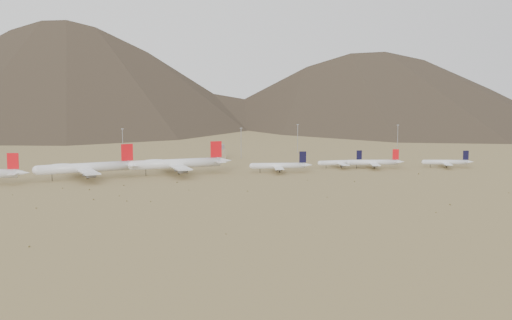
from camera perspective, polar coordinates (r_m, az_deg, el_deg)
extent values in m
plane|color=#9F8852|center=(470.31, -3.63, -1.67)|extent=(3000.00, 3000.00, 0.00)
cone|color=white|center=(478.02, -18.20, -0.98)|extent=(10.92, 7.09, 5.21)
cube|color=white|center=(479.22, -18.71, -0.96)|extent=(8.77, 20.14, 0.35)
cube|color=red|center=(478.62, -18.88, -0.08)|extent=(7.25, 1.94, 10.28)
cylinder|color=white|center=(489.77, -13.50, -0.60)|extent=(62.59, 19.18, 6.47)
sphere|color=white|center=(484.14, -17.12, -0.80)|extent=(6.34, 6.34, 6.34)
cone|color=white|center=(498.28, -9.56, -0.33)|extent=(12.22, 8.01, 5.82)
cube|color=white|center=(489.63, -13.64, -0.72)|extent=(21.58, 58.22, 0.81)
cube|color=white|center=(496.89, -10.12, -0.34)|extent=(9.99, 22.50, 0.39)
cube|color=red|center=(495.59, -10.28, 0.61)|extent=(8.08, 2.24, 11.48)
cylinder|color=black|center=(486.35, -16.00, -1.38)|extent=(0.42, 0.42, 4.38)
cylinder|color=black|center=(492.32, -13.38, -1.20)|extent=(0.52, 0.52, 4.38)
cylinder|color=black|center=(489.19, -13.30, -1.25)|extent=(0.52, 0.52, 4.38)
ellipsoid|color=white|center=(486.38, -15.38, -0.50)|extent=(20.60, 8.86, 3.88)
cylinder|color=slate|center=(500.97, -13.91, -0.75)|extent=(6.72, 4.13, 2.91)
cylinder|color=slate|center=(478.73, -13.34, -1.08)|extent=(6.72, 4.13, 2.91)
cylinder|color=slate|center=(511.00, -14.16, -0.61)|extent=(6.72, 4.13, 2.91)
cylinder|color=slate|center=(468.74, -13.07, -1.24)|extent=(6.72, 4.13, 2.91)
cylinder|color=white|center=(501.27, -6.36, -0.28)|extent=(63.05, 13.39, 6.48)
sphere|color=white|center=(494.68, -9.88, -0.44)|extent=(6.35, 6.35, 6.35)
cone|color=white|center=(510.77, -2.53, -0.06)|extent=(11.87, 7.05, 5.83)
cube|color=white|center=(501.09, -6.50, -0.40)|extent=(16.34, 58.25, 0.81)
cube|color=white|center=(509.25, -3.07, -0.07)|extent=(8.03, 22.34, 0.39)
cube|color=red|center=(507.94, -3.21, 0.86)|extent=(8.17, 1.48, 11.50)
cylinder|color=black|center=(497.17, -8.80, -1.01)|extent=(0.42, 0.42, 4.39)
cylinder|color=black|center=(503.83, -6.26, -0.87)|extent=(0.52, 0.52, 4.39)
cylinder|color=black|center=(500.71, -6.17, -0.92)|extent=(0.52, 0.52, 4.39)
ellipsoid|color=white|center=(497.39, -8.18, -0.16)|extent=(20.48, 7.05, 3.89)
cylinder|color=slate|center=(512.37, -6.80, -0.42)|extent=(6.56, 3.59, 2.92)
cylinder|color=slate|center=(490.23, -6.17, -0.75)|extent=(6.56, 3.59, 2.92)
cylinder|color=slate|center=(522.36, -7.07, -0.29)|extent=(6.56, 3.59, 2.92)
cylinder|color=slate|center=(480.29, -5.86, -0.90)|extent=(6.56, 3.59, 2.92)
cylinder|color=white|center=(508.36, 1.81, -0.46)|extent=(37.98, 10.52, 4.11)
sphere|color=white|center=(506.75, -0.32, -0.48)|extent=(4.03, 4.03, 4.03)
cone|color=white|center=(510.96, 4.18, -0.40)|extent=(7.34, 4.81, 3.70)
cube|color=white|center=(508.36, 1.73, -0.53)|extent=(11.52, 32.99, 0.51)
cube|color=white|center=(510.51, 3.84, -0.39)|extent=(5.46, 12.72, 0.25)
cube|color=black|center=(509.72, 3.76, 0.24)|extent=(4.91, 1.21, 8.11)
cylinder|color=black|center=(507.61, 0.32, -0.86)|extent=(0.43, 0.43, 2.81)
cylinder|color=black|center=(509.91, 1.88, -0.83)|extent=(0.54, 0.54, 2.81)
cylinder|color=black|center=(507.88, 1.91, -0.86)|extent=(0.54, 0.54, 2.81)
cylinder|color=slate|center=(517.45, 1.62, -0.51)|extent=(4.04, 2.47, 1.85)
cylinder|color=slate|center=(499.54, 1.83, -0.78)|extent=(4.04, 2.47, 1.85)
cylinder|color=white|center=(536.05, 6.77, -0.20)|extent=(32.49, 3.82, 3.52)
sphere|color=white|center=(530.40, 5.14, -0.25)|extent=(3.45, 3.45, 3.45)
cone|color=white|center=(542.86, 8.56, -0.11)|extent=(5.87, 3.23, 3.17)
cube|color=white|center=(535.88, 6.71, -0.26)|extent=(5.45, 27.87, 0.44)
cube|color=white|center=(541.84, 8.31, -0.11)|extent=(3.02, 10.60, 0.21)
cube|color=black|center=(541.03, 8.26, 0.40)|extent=(4.22, 0.36, 6.96)
cylinder|color=black|center=(532.42, 5.63, -0.55)|extent=(0.37, 0.37, 2.41)
cylinder|color=black|center=(537.47, 6.80, -0.50)|extent=(0.46, 0.46, 2.41)
cylinder|color=black|center=(535.85, 6.87, -0.52)|extent=(0.46, 0.46, 2.41)
cylinder|color=slate|center=(543.20, 6.41, -0.25)|extent=(3.26, 1.62, 1.59)
cylinder|color=slate|center=(528.80, 7.01, -0.45)|extent=(3.26, 1.62, 1.59)
cylinder|color=white|center=(536.62, 9.38, -0.18)|extent=(36.17, 10.86, 3.92)
sphere|color=white|center=(533.10, 7.48, -0.20)|extent=(3.84, 3.84, 3.84)
cone|color=white|center=(541.21, 11.47, -0.14)|extent=(7.06, 4.72, 3.53)
cube|color=white|center=(536.54, 9.30, -0.25)|extent=(11.68, 31.47, 0.49)
cube|color=white|center=(540.49, 11.17, -0.13)|extent=(5.47, 12.16, 0.24)
cube|color=red|center=(539.69, 11.11, 0.44)|extent=(4.67, 1.26, 7.74)
cylinder|color=black|center=(534.51, 8.05, -0.54)|extent=(0.41, 0.41, 2.68)
cylinder|color=black|center=(538.13, 9.42, -0.52)|extent=(0.52, 0.52, 2.68)
cylinder|color=black|center=(536.23, 9.47, -0.55)|extent=(0.52, 0.52, 2.68)
cylinder|color=slate|center=(545.06, 9.11, -0.23)|extent=(3.88, 2.43, 1.76)
cylinder|color=slate|center=(528.26, 9.49, -0.47)|extent=(3.88, 2.43, 1.76)
cylinder|color=white|center=(553.00, 14.93, -0.16)|extent=(32.35, 11.87, 3.53)
sphere|color=white|center=(549.32, 13.28, -0.16)|extent=(3.46, 3.46, 3.46)
cone|color=white|center=(557.63, 16.75, -0.14)|extent=(6.48, 4.59, 3.18)
cube|color=white|center=(552.91, 14.86, -0.22)|extent=(12.28, 28.29, 0.44)
cube|color=white|center=(556.92, 16.49, -0.13)|extent=(5.58, 11.00, 0.21)
cube|color=black|center=(556.20, 16.44, 0.37)|extent=(4.17, 1.41, 6.97)
cylinder|color=black|center=(550.74, 13.77, -0.47)|extent=(0.37, 0.37, 2.42)
cylinder|color=black|center=(554.37, 14.96, -0.46)|extent=(0.46, 0.46, 2.42)
cylinder|color=black|center=(552.67, 15.00, -0.48)|extent=(0.46, 0.46, 2.42)
cylinder|color=slate|center=(560.54, 14.67, -0.21)|extent=(3.56, 2.38, 1.59)
cylinder|color=slate|center=(545.49, 15.05, -0.41)|extent=(3.56, 2.38, 1.59)
cube|color=gray|center=(592.26, -2.88, 0.50)|extent=(8.00, 8.00, 8.00)
cube|color=slate|center=(591.62, -2.89, 1.07)|extent=(6.00, 6.00, 4.00)
cylinder|color=gray|center=(594.56, -10.62, 1.23)|extent=(0.50, 0.50, 25.00)
cube|color=gray|center=(593.46, -10.65, 2.46)|extent=(2.00, 0.60, 0.80)
cylinder|color=gray|center=(591.81, -1.20, 1.33)|extent=(0.50, 0.50, 25.00)
cube|color=gray|center=(590.71, -1.21, 2.56)|extent=(2.00, 0.60, 0.80)
cylinder|color=gray|center=(634.28, 3.35, 1.69)|extent=(0.50, 0.50, 25.00)
cube|color=gray|center=(633.26, 3.36, 2.84)|extent=(2.00, 0.60, 0.80)
cylinder|color=gray|center=(640.44, 11.26, 1.62)|extent=(0.50, 0.50, 25.00)
cube|color=gray|center=(639.42, 11.29, 2.76)|extent=(2.00, 0.60, 0.80)
ellipsoid|color=brown|center=(426.85, -0.67, -2.49)|extent=(0.65, 0.65, 0.53)
ellipsoid|color=brown|center=(399.93, -10.29, -3.24)|extent=(0.70, 0.70, 0.58)
ellipsoid|color=brown|center=(417.37, -10.88, -2.83)|extent=(0.68, 0.68, 0.49)
ellipsoid|color=brown|center=(468.82, 7.89, -1.71)|extent=(0.81, 0.81, 0.60)
ellipsoid|color=brown|center=(408.09, 5.72, -2.98)|extent=(0.57, 0.57, 0.33)
ellipsoid|color=brown|center=(432.84, -5.39, -2.40)|extent=(0.60, 0.60, 0.41)
ellipsoid|color=brown|center=(456.13, -10.53, -2.00)|extent=(1.02, 1.02, 0.64)
ellipsoid|color=brown|center=(453.74, -15.22, -2.18)|extent=(0.85, 0.85, 0.52)
ellipsoid|color=brown|center=(396.39, 15.26, -3.45)|extent=(0.92, 0.92, 0.71)
ellipsoid|color=brown|center=(305.24, -17.68, -6.60)|extent=(0.89, 0.89, 0.68)
ellipsoid|color=brown|center=(472.19, 4.12, -1.61)|extent=(0.66, 0.66, 0.34)
ellipsoid|color=brown|center=(372.45, 14.20, -4.08)|extent=(0.68, 0.68, 0.59)
ellipsoid|color=brown|center=(436.85, -18.90, -2.66)|extent=(0.55, 0.55, 0.44)
ellipsoid|color=brown|center=(463.88, -6.33, -1.78)|extent=(1.08, 1.08, 0.59)
ellipsoid|color=brown|center=(443.54, -13.19, -2.31)|extent=(0.86, 0.86, 0.62)
ellipsoid|color=brown|center=(446.76, 19.57, -2.48)|extent=(0.76, 0.76, 0.41)
ellipsoid|color=brown|center=(512.43, 12.88, -1.07)|extent=(0.92, 0.92, 0.80)
ellipsoid|color=brown|center=(314.05, -2.41, -5.92)|extent=(0.68, 0.68, 0.41)
ellipsoid|color=brown|center=(408.16, -12.87, -3.09)|extent=(0.93, 0.93, 0.68)
ellipsoid|color=brown|center=(390.33, -17.18, -3.69)|extent=(0.84, 0.84, 0.53)
ellipsoid|color=brown|center=(395.87, -8.42, -3.30)|extent=(0.71, 0.71, 0.60)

